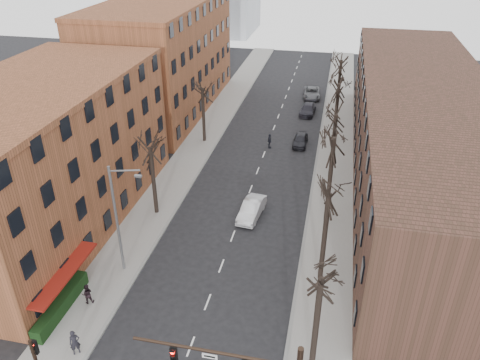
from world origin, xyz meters
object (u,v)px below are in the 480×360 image
Objects in this scene: parked_car_near at (300,140)px; pedestrian_a at (75,342)px; parked_car_mid at (308,109)px; silver_sedan at (252,209)px.

pedestrian_a is (-10.50, -33.45, 0.36)m from parked_car_near.
parked_car_mid is 44.95m from pedestrian_a.
pedestrian_a is at bearing -99.70° from parked_car_mid.
silver_sedan is 16.35m from parked_car_near.
silver_sedan is 26.51m from parked_car_mid.
parked_car_mid is 2.61× the size of pedestrian_a.
pedestrian_a is (-7.70, -17.34, 0.28)m from silver_sedan.
pedestrian_a is at bearing -106.21° from parked_car_near.
silver_sedan is at bearing 25.94° from pedestrian_a.
silver_sedan is at bearing -92.25° from parked_car_mid.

